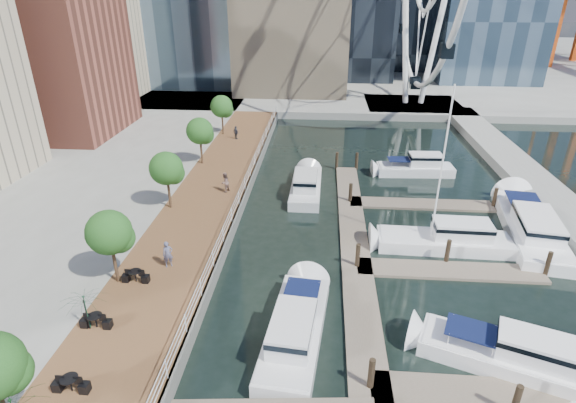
{
  "coord_description": "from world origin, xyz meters",
  "views": [
    {
      "loc": [
        0.41,
        -17.24,
        16.74
      ],
      "look_at": [
        -1.85,
        11.57,
        3.0
      ],
      "focal_mm": 28.0,
      "sensor_mm": 36.0,
      "label": 1
    }
  ],
  "objects": [
    {
      "name": "ground",
      "position": [
        0.0,
        0.0,
        0.0
      ],
      "size": [
        520.0,
        520.0,
        0.0
      ],
      "primitive_type": "plane",
      "color": "black",
      "rests_on": "ground"
    },
    {
      "name": "boardwalk",
      "position": [
        -9.0,
        15.0,
        0.5
      ],
      "size": [
        6.0,
        60.0,
        1.0
      ],
      "primitive_type": "cube",
      "color": "brown",
      "rests_on": "ground"
    },
    {
      "name": "seawall",
      "position": [
        -6.0,
        15.0,
        0.5
      ],
      "size": [
        0.25,
        60.0,
        1.0
      ],
      "primitive_type": "cube",
      "color": "#595954",
      "rests_on": "ground"
    },
    {
      "name": "land_far",
      "position": [
        0.0,
        102.0,
        0.5
      ],
      "size": [
        200.0,
        114.0,
        1.0
      ],
      "primitive_type": "cube",
      "color": "gray",
      "rests_on": "ground"
    },
    {
      "name": "breakwater",
      "position": [
        20.0,
        20.0,
        0.5
      ],
      "size": [
        4.0,
        60.0,
        1.0
      ],
      "primitive_type": "cube",
      "color": "gray",
      "rests_on": "ground"
    },
    {
      "name": "pier",
      "position": [
        14.0,
        52.0,
        0.5
      ],
      "size": [
        14.0,
        12.0,
        1.0
      ],
      "primitive_type": "cube",
      "color": "gray",
      "rests_on": "ground"
    },
    {
      "name": "railing",
      "position": [
        -6.1,
        15.0,
        1.52
      ],
      "size": [
        0.1,
        60.0,
        1.05
      ],
      "primitive_type": null,
      "color": "white",
      "rests_on": "boardwalk"
    },
    {
      "name": "floating_docks",
      "position": [
        7.97,
        9.98,
        0.49
      ],
      "size": [
        16.0,
        34.0,
        2.6
      ],
      "color": "#6D6051",
      "rests_on": "ground"
    },
    {
      "name": "street_trees",
      "position": [
        -11.4,
        14.0,
        4.29
      ],
      "size": [
        2.6,
        42.6,
        4.6
      ],
      "color": "#3F2B1C",
      "rests_on": "ground"
    },
    {
      "name": "cafe_tables",
      "position": [
        -10.4,
        -2.0,
        1.37
      ],
      "size": [
        2.5,
        13.7,
        0.74
      ],
      "color": "black",
      "rests_on": "ground"
    },
    {
      "name": "yacht_foreground",
      "position": [
        9.85,
        -0.06,
        0.0
      ],
      "size": [
        9.51,
        5.61,
        2.15
      ],
      "primitive_type": null,
      "rotation": [
        0.0,
        0.0,
        1.2
      ],
      "color": "white",
      "rests_on": "ground"
    },
    {
      "name": "pedestrian_near",
      "position": [
        -8.87,
        5.78,
        1.86
      ],
      "size": [
        0.75,
        0.67,
        1.72
      ],
      "primitive_type": "imported",
      "rotation": [
        0.0,
        0.0,
        0.54
      ],
      "color": "#53526E",
      "rests_on": "boardwalk"
    },
    {
      "name": "pedestrian_mid",
      "position": [
        -7.68,
        17.3,
        1.87
      ],
      "size": [
        0.95,
        1.04,
        1.74
      ],
      "primitive_type": "imported",
      "rotation": [
        0.0,
        0.0,
        -2.01
      ],
      "color": "#83635B",
      "rests_on": "boardwalk"
    },
    {
      "name": "pedestrian_far",
      "position": [
        -9.48,
        32.1,
        1.76
      ],
      "size": [
        0.91,
        0.87,
        1.52
      ],
      "primitive_type": "imported",
      "rotation": [
        0.0,
        0.0,
        2.41
      ],
      "color": "#363843",
      "rests_on": "boardwalk"
    },
    {
      "name": "moored_yachts",
      "position": [
        8.73,
        11.24,
        0.0
      ],
      "size": [
        21.4,
        32.44,
        11.5
      ],
      "color": "white",
      "rests_on": "ground"
    }
  ]
}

